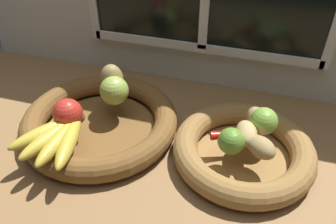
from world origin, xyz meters
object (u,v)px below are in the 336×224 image
object	(u,v)px
chili_pepper	(239,133)
fruit_bowl_right	(243,150)
apple_green_back	(114,91)
potato_large	(246,133)
pear_brown	(112,80)
banana_bunch_front	(57,137)
potato_small	(261,147)
potato_back	(258,121)
lime_near	(231,141)
lime_far	(264,121)
apple_red_front	(68,113)
fruit_bowl_left	(100,122)

from	to	relation	value
chili_pepper	fruit_bowl_right	bearing A→B (deg)	-50.14
apple_green_back	potato_large	distance (cm)	33.10
apple_green_back	pear_brown	size ratio (longest dim) A/B	0.83
pear_brown	potato_large	distance (cm)	35.64
banana_bunch_front	potato_small	distance (cm)	43.00
potato_back	pear_brown	bearing A→B (deg)	174.68
apple_green_back	lime_near	xyz separation A→B (cm)	(29.97, -9.02, -0.75)
apple_green_back	potato_small	size ratio (longest dim) A/B	1.07
potato_small	lime_far	distance (cm)	7.56
fruit_bowl_right	apple_green_back	distance (cm)	33.71
apple_red_front	lime_far	size ratio (longest dim) A/B	1.09
potato_back	lime_far	distance (cm)	1.34
potato_small	lime_far	xyz separation A→B (cm)	(-0.20, 7.49, 1.01)
apple_red_front	apple_green_back	bearing A→B (deg)	59.31
potato_small	lime_near	size ratio (longest dim) A/B	1.18
lime_near	lime_far	size ratio (longest dim) A/B	0.92
fruit_bowl_right	apple_green_back	bearing A→B (deg)	171.44
pear_brown	banana_bunch_front	size ratio (longest dim) A/B	0.48
fruit_bowl_left	potato_small	world-z (taller)	potato_small
banana_bunch_front	lime_far	distance (cm)	44.98
apple_green_back	lime_far	world-z (taller)	apple_green_back
lime_near	potato_back	bearing A→B (deg)	61.02
potato_back	lime_far	bearing A→B (deg)	-27.26
fruit_bowl_right	potato_small	xyz separation A→B (cm)	(3.39, -3.39, 5.02)
banana_bunch_front	potato_back	size ratio (longest dim) A/B	2.18
potato_small	chili_pepper	bearing A→B (deg)	140.06
fruit_bowl_left	potato_back	size ratio (longest dim) A/B	4.68
fruit_bowl_left	banana_bunch_front	distance (cm)	13.62
potato_small	banana_bunch_front	bearing A→B (deg)	-168.07
banana_bunch_front	lime_far	size ratio (longest dim) A/B	2.91
fruit_bowl_right	apple_green_back	size ratio (longest dim) A/B	4.43
apple_red_front	chili_pepper	bearing A→B (deg)	10.25
fruit_bowl_right	apple_red_front	size ratio (longest dim) A/B	4.72
fruit_bowl_right	apple_red_front	world-z (taller)	apple_red_front
potato_large	lime_near	world-z (taller)	lime_near
fruit_bowl_right	lime_far	xyz separation A→B (cm)	(3.19, 4.10, 6.02)
apple_green_back	fruit_bowl_right	bearing A→B (deg)	-8.56
fruit_bowl_right	potato_large	world-z (taller)	potato_large
potato_back	potato_small	bearing A→B (deg)	-81.03
apple_green_back	potato_large	bearing A→B (deg)	-8.56
pear_brown	potato_large	world-z (taller)	pear_brown
potato_small	potato_back	xyz separation A→B (cm)	(-1.27, 8.04, 0.42)
banana_bunch_front	lime_near	bearing A→B (deg)	12.80
pear_brown	chili_pepper	bearing A→B (deg)	-12.46
potato_small	lime_far	world-z (taller)	lime_far
potato_small	pear_brown	bearing A→B (deg)	163.22
pear_brown	potato_back	distance (cm)	36.96
fruit_bowl_right	potato_small	size ratio (longest dim) A/B	4.76
banana_bunch_front	lime_far	world-z (taller)	lime_far
fruit_bowl_right	banana_bunch_front	distance (cm)	40.85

